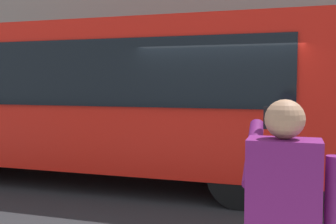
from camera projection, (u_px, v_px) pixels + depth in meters
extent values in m
plane|color=#232326|center=(226.00, 194.00, 7.06)|extent=(60.00, 60.00, 0.00)
cube|color=red|center=(97.00, 95.00, 8.06)|extent=(9.00, 2.50, 2.60)
cube|color=black|center=(62.00, 73.00, 6.83)|extent=(7.60, 0.06, 1.10)
cylinder|color=black|center=(10.00, 140.00, 10.08)|extent=(1.00, 0.28, 1.00)
cylinder|color=black|center=(254.00, 153.00, 8.30)|extent=(1.00, 0.28, 1.00)
cylinder|color=black|center=(240.00, 176.00, 6.21)|extent=(1.00, 0.28, 1.00)
cube|color=#6B1960|center=(283.00, 198.00, 2.25)|extent=(0.40, 0.24, 0.66)
sphere|color=#A87A5B|center=(285.00, 119.00, 2.22)|extent=(0.22, 0.22, 0.22)
cylinder|color=#6B1960|center=(333.00, 209.00, 2.18)|extent=(0.09, 0.09, 0.58)
cylinder|color=#6B1960|center=(254.00, 152.00, 2.44)|extent=(0.09, 0.48, 0.37)
cube|color=black|center=(269.00, 118.00, 2.53)|extent=(0.07, 0.01, 0.14)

